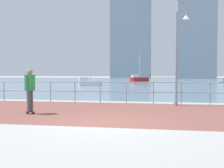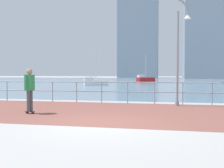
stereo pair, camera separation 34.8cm
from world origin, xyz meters
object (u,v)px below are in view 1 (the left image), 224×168
skateboarder (30,87)px  sailboat_navy (139,79)px  sailboat_gray (90,82)px  lamppost (179,47)px

skateboarder → sailboat_navy: (0.98, 43.70, -0.54)m
skateboarder → sailboat_gray: size_ratio=0.39×
skateboarder → sailboat_gray: (-4.30, 25.49, -0.62)m
lamppost → sailboat_navy: 40.22m
lamppost → sailboat_navy: sailboat_navy is taller
lamppost → sailboat_gray: bearing=115.1°
lamppost → sailboat_gray: 24.02m
skateboarder → sailboat_navy: bearing=88.7°
lamppost → sailboat_navy: bearing=97.0°
lamppost → sailboat_gray: size_ratio=1.15×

